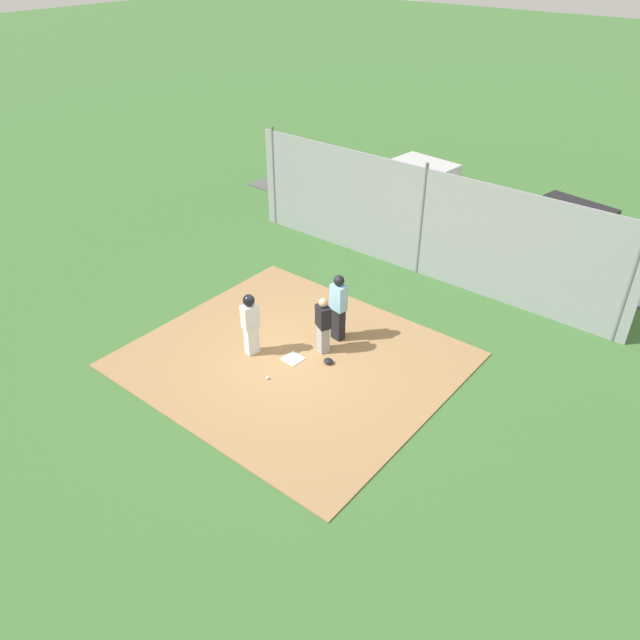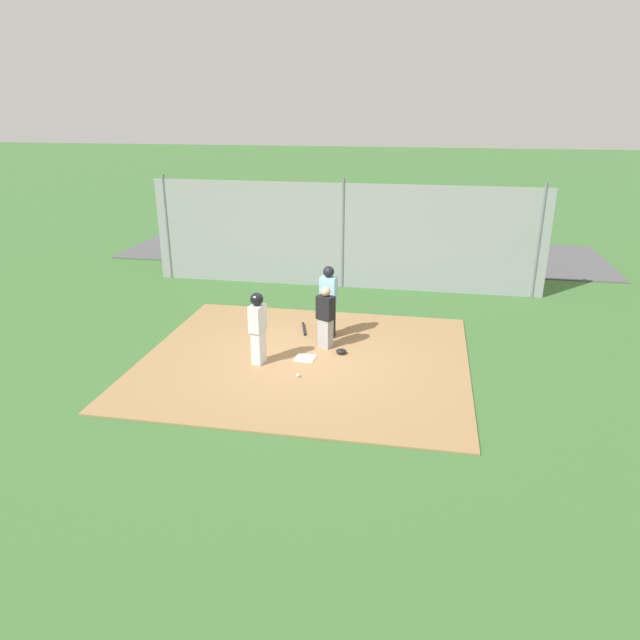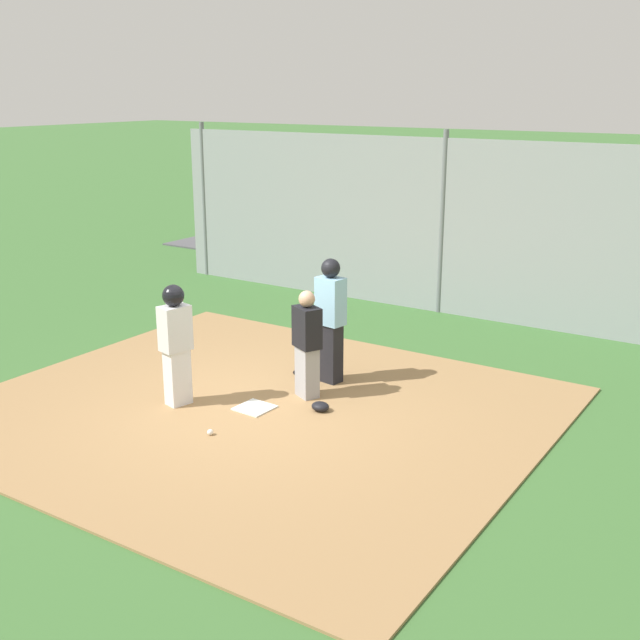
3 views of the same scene
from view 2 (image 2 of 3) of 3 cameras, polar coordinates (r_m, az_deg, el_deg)
The scene contains 13 objects.
ground_plane at distance 13.06m, azimuth -1.48°, elevation -3.91°, with size 140.00×140.00×0.00m, color #3D6B33.
dirt_infield at distance 13.06m, azimuth -1.48°, elevation -3.85°, with size 7.20×6.40×0.03m, color #9E774C.
home_plate at distance 13.05m, azimuth -1.48°, elevation -3.75°, with size 0.44×0.44×0.02m, color white.
catcher at distance 13.38m, azimuth 0.55°, elevation 0.32°, with size 0.46×0.40×1.47m.
umpire at distance 13.93m, azimuth 0.84°, elevation 1.96°, with size 0.42×0.32×1.78m.
runner at distance 12.56m, azimuth -6.13°, elevation -0.37°, with size 0.34×0.43×1.62m.
baseball_bat at distance 14.67m, azimuth -1.58°, elevation -0.86°, with size 0.06×0.06×0.82m, color black.
catcher_mask at distance 13.27m, azimuth 2.10°, elevation -3.10°, with size 0.24×0.20×0.12m, color black.
baseball at distance 12.19m, azimuth -2.16°, elevation -5.44°, with size 0.07×0.07×0.07m, color white.
backstop_fence at distance 17.89m, azimuth 2.27°, elevation 8.20°, with size 12.00×0.10×3.35m.
parking_lot at distance 22.67m, azimuth 3.92°, elevation 6.68°, with size 18.00×5.20×0.04m, color #515156.
parked_car_dark at distance 22.52m, azimuth 10.83°, elevation 7.83°, with size 4.43×2.42×1.28m.
parked_car_white at distance 23.71m, azimuth -2.96°, elevation 8.78°, with size 4.35×2.22×1.28m.
Camera 2 is at (-2.51, 11.64, 5.38)m, focal length 32.60 mm.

